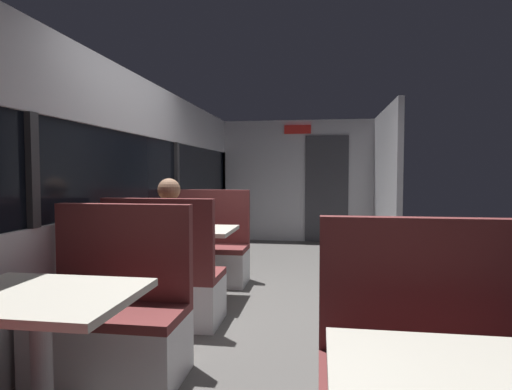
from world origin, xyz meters
name	(u,v)px	position (x,y,z in m)	size (l,w,h in m)	color
ground_plane	(274,313)	(0.00, 0.00, -0.01)	(3.30, 9.20, 0.02)	#514F4C
carriage_window_panel_left	(127,193)	(-1.45, 0.00, 1.11)	(0.09, 8.48, 2.30)	#B2B2B7
carriage_end_bulkhead	(301,182)	(0.06, 4.19, 1.14)	(2.90, 0.11, 2.30)	#B2B2B7
carriage_aisle_panel_right	(386,183)	(1.45, 3.00, 1.15)	(0.08, 2.40, 2.30)	#B2B2B7
dining_table_near_window	(40,314)	(-0.89, -2.09, 0.64)	(0.90, 0.70, 0.74)	#9E9EA3
bench_near_window_facing_entry	(113,325)	(-0.89, -1.39, 0.33)	(0.95, 0.50, 1.10)	silver
dining_table_mid_window	(190,238)	(-0.89, 0.26, 0.64)	(0.90, 0.70, 0.74)	#9E9EA3
bench_mid_window_facing_end	(166,286)	(-0.89, -0.44, 0.33)	(0.95, 0.50, 1.10)	silver
bench_mid_window_facing_entry	(208,255)	(-0.89, 0.96, 0.33)	(0.95, 0.50, 1.10)	silver
seated_passenger	(168,260)	(-0.89, -0.37, 0.54)	(0.47, 0.55, 1.26)	#26262D
coffee_cup_secondary	(185,224)	(-0.95, 0.27, 0.79)	(0.07, 0.07, 0.09)	#26598C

